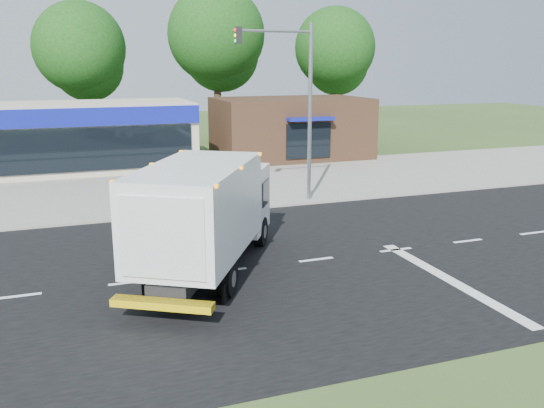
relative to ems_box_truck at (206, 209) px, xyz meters
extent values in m
plane|color=#385123|center=(3.62, -0.03, -2.04)|extent=(120.00, 120.00, 0.00)
cube|color=black|center=(3.62, -0.03, -2.03)|extent=(60.00, 14.00, 0.02)
cube|color=gray|center=(3.62, 8.17, -1.98)|extent=(60.00, 2.40, 0.12)
cube|color=gray|center=(3.62, 13.97, -2.03)|extent=(60.00, 9.00, 0.02)
cube|color=silver|center=(-5.38, -0.03, -2.02)|extent=(1.20, 0.15, 0.01)
cube|color=silver|center=(-2.38, -0.03, -2.02)|extent=(1.20, 0.15, 0.01)
cube|color=silver|center=(0.62, -0.03, -2.02)|extent=(1.20, 0.15, 0.01)
cube|color=silver|center=(3.62, -0.03, -2.02)|extent=(1.20, 0.15, 0.01)
cube|color=silver|center=(6.62, -0.03, -2.02)|extent=(1.20, 0.15, 0.01)
cube|color=silver|center=(9.62, -0.03, -2.02)|extent=(1.20, 0.15, 0.01)
cube|color=silver|center=(12.62, -0.03, -2.02)|extent=(1.20, 0.15, 0.01)
cube|color=silver|center=(6.62, -3.03, -2.02)|extent=(0.40, 7.00, 0.01)
cube|color=black|center=(-0.44, -0.75, -1.28)|extent=(3.65, 5.17, 0.38)
cube|color=white|center=(1.49, 2.53, -0.37)|extent=(3.08, 3.02, 2.25)
cube|color=black|center=(2.01, 3.41, -0.16)|extent=(1.84, 1.17, 0.97)
cube|color=white|center=(-0.44, -0.75, 0.22)|extent=(4.94, 5.93, 2.52)
cube|color=silver|center=(-1.82, -3.08, 0.16)|extent=(1.88, 1.15, 2.04)
cube|color=yellow|center=(-1.91, -3.25, -1.45)|extent=(2.41, 1.63, 0.19)
cube|color=orange|center=(-0.44, -0.75, 1.45)|extent=(4.87, 5.77, 0.09)
cylinder|color=black|center=(0.64, 3.10, -1.52)|extent=(0.80, 1.05, 1.03)
cylinder|color=black|center=(2.40, 2.06, -1.52)|extent=(0.80, 1.05, 1.03)
cylinder|color=black|center=(-1.75, -0.85, -1.52)|extent=(0.80, 1.05, 1.03)
cylinder|color=black|center=(0.10, -1.94, -1.52)|extent=(0.80, 1.05, 1.03)
imported|color=tan|center=(-0.97, -0.82, -1.23)|extent=(0.70, 0.61, 1.61)
sphere|color=white|center=(-0.97, -0.82, -0.45)|extent=(0.28, 0.28, 0.28)
cube|color=#BDB39D|center=(-5.38, 19.97, -0.04)|extent=(18.00, 6.00, 4.00)
cube|color=#0F1997|center=(-5.38, 16.92, 1.36)|extent=(18.00, 0.30, 1.00)
cube|color=black|center=(-5.38, 16.92, -0.44)|extent=(17.00, 0.12, 2.40)
cube|color=#382316|center=(10.62, 19.97, -0.04)|extent=(10.00, 6.00, 4.00)
cube|color=#0F1997|center=(10.62, 16.87, 0.86)|extent=(3.00, 1.20, 0.20)
cube|color=black|center=(10.62, 16.92, -0.54)|extent=(3.00, 0.12, 2.20)
cylinder|color=gray|center=(6.62, 7.57, 1.96)|extent=(0.18, 0.18, 8.00)
cylinder|color=gray|center=(4.92, 7.57, 5.56)|extent=(3.40, 0.12, 0.12)
cube|color=black|center=(3.32, 7.57, 5.36)|extent=(0.25, 0.25, 0.70)
cylinder|color=#332114|center=(-2.38, 27.97, 1.39)|extent=(0.56, 0.56, 6.86)
sphere|color=#143F12|center=(-2.38, 27.97, 5.31)|extent=(6.47, 6.47, 6.47)
sphere|color=#143F12|center=(-1.88, 28.47, 4.04)|extent=(5.10, 5.10, 5.10)
cylinder|color=#332114|center=(7.62, 27.97, 1.88)|extent=(0.56, 0.56, 7.84)
sphere|color=#143F12|center=(7.62, 27.97, 6.36)|extent=(7.39, 7.39, 7.39)
sphere|color=#143F12|center=(8.12, 28.47, 4.91)|extent=(5.82, 5.82, 5.82)
cylinder|color=#332114|center=(17.62, 27.97, 1.46)|extent=(0.56, 0.56, 7.00)
sphere|color=#143F12|center=(17.62, 27.97, 5.46)|extent=(6.60, 6.60, 6.60)
sphere|color=#143F12|center=(18.12, 28.47, 4.16)|extent=(5.20, 5.20, 5.20)
camera|label=1|loc=(-3.79, -16.36, 4.25)|focal=38.00mm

